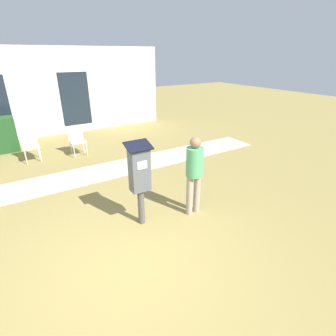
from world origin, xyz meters
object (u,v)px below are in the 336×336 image
object	(u,v)px
person_standing	(194,170)
outdoor_chair_left	(30,143)
parking_meter	(140,174)
outdoor_chair_middle	(77,138)

from	to	relation	value
person_standing	outdoor_chair_left	world-z (taller)	person_standing
parking_meter	outdoor_chair_middle	bearing A→B (deg)	90.57
outdoor_chair_left	person_standing	bearing A→B (deg)	-41.49
outdoor_chair_middle	outdoor_chair_left	bearing A→B (deg)	-172.22
person_standing	outdoor_chair_left	xyz separation A→B (m)	(-2.37, 4.80, -0.40)
person_standing	outdoor_chair_left	bearing A→B (deg)	97.46
person_standing	outdoor_chair_left	size ratio (longest dim) A/B	1.76
parking_meter	outdoor_chair_middle	world-z (taller)	parking_meter
parking_meter	person_standing	distance (m)	1.05
outdoor_chair_left	parking_meter	bearing A→B (deg)	-51.39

